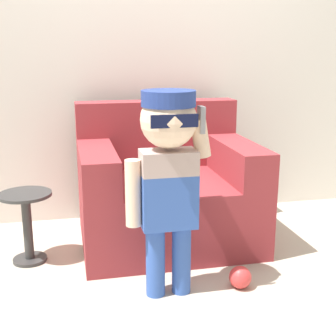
{
  "coord_description": "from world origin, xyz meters",
  "views": [
    {
      "loc": [
        -0.63,
        -2.67,
        1.25
      ],
      "look_at": [
        -0.07,
        -0.17,
        0.59
      ],
      "focal_mm": 50.0,
      "sensor_mm": 36.0,
      "label": 1
    }
  ],
  "objects_px": {
    "armchair": "(166,192)",
    "toy_ball": "(240,277)",
    "person_child": "(168,163)",
    "side_table": "(27,220)"
  },
  "relations": [
    {
      "from": "person_child",
      "to": "side_table",
      "type": "height_order",
      "value": "person_child"
    },
    {
      "from": "person_child",
      "to": "toy_ball",
      "type": "distance_m",
      "value": 0.75
    },
    {
      "from": "armchair",
      "to": "side_table",
      "type": "height_order",
      "value": "armchair"
    },
    {
      "from": "armchair",
      "to": "toy_ball",
      "type": "bearing_deg",
      "value": -71.9
    },
    {
      "from": "person_child",
      "to": "side_table",
      "type": "xyz_separation_m",
      "value": [
        -0.73,
        0.55,
        -0.44
      ]
    },
    {
      "from": "armchair",
      "to": "toy_ball",
      "type": "distance_m",
      "value": 0.83
    },
    {
      "from": "side_table",
      "to": "armchair",
      "type": "bearing_deg",
      "value": 10.38
    },
    {
      "from": "armchair",
      "to": "person_child",
      "type": "height_order",
      "value": "person_child"
    },
    {
      "from": "armchair",
      "to": "toy_ball",
      "type": "height_order",
      "value": "armchair"
    },
    {
      "from": "toy_ball",
      "to": "armchair",
      "type": "bearing_deg",
      "value": 108.1
    }
  ]
}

